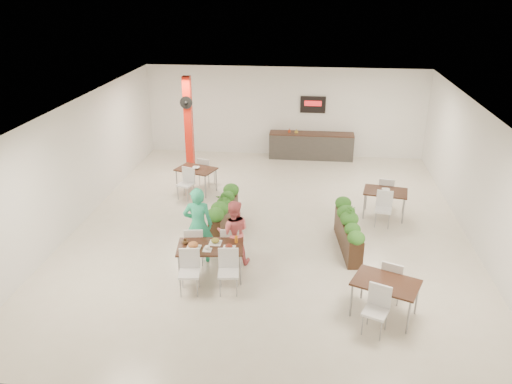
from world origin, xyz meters
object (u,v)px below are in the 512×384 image
at_px(diner_man, 198,225).
at_px(planter_left, 224,210).
at_px(diner_woman, 234,232).
at_px(red_column, 189,124).
at_px(side_table_a, 196,172).
at_px(side_table_b, 385,195).
at_px(side_table_c, 386,287).
at_px(service_counter, 311,145).
at_px(main_table, 210,251).
at_px(planter_right, 348,229).

height_order(diner_man, planter_left, diner_man).
bearing_deg(planter_left, diner_woman, -72.80).
height_order(red_column, side_table_a, red_column).
distance_m(planter_left, side_table_b, 4.38).
xyz_separation_m(red_column, side_table_c, (5.49, -7.28, -1.02)).
bearing_deg(service_counter, diner_woman, -102.45).
xyz_separation_m(red_column, diner_woman, (2.34, -5.65, -0.88)).
height_order(red_column, planter_left, red_column).
bearing_deg(service_counter, side_table_b, -66.39).
distance_m(main_table, diner_man, 0.81).
relative_size(red_column, main_table, 1.81).
distance_m(planter_left, planter_right, 3.21).
xyz_separation_m(service_counter, side_table_a, (-3.42, -3.54, 0.13)).
bearing_deg(diner_woman, red_column, -74.92).
bearing_deg(diner_woman, side_table_b, -149.70).
xyz_separation_m(service_counter, side_table_c, (1.49, -9.14, 0.13)).
height_order(diner_woman, planter_right, diner_woman).
bearing_deg(service_counter, main_table, -104.20).
bearing_deg(diner_man, side_table_a, -83.83).
distance_m(service_counter, diner_man, 7.92).
bearing_deg(side_table_c, service_counter, 121.83).
xyz_separation_m(planter_right, side_table_a, (-4.38, 3.03, 0.11)).
bearing_deg(service_counter, side_table_c, -80.72).
distance_m(service_counter, side_table_c, 9.26).
bearing_deg(side_table_a, main_table, -54.31).
distance_m(red_column, side_table_c, 9.17).
bearing_deg(planter_left, diner_man, -99.93).
relative_size(service_counter, side_table_c, 1.81).
distance_m(service_counter, main_table, 8.43).
bearing_deg(service_counter, planter_left, -110.30).
xyz_separation_m(service_counter, diner_man, (-2.46, -7.52, 0.41)).
bearing_deg(red_column, diner_woman, -67.51).
bearing_deg(main_table, red_column, 107.02).
distance_m(diner_woman, side_table_b, 4.67).
height_order(main_table, planter_left, planter_left).
bearing_deg(side_table_c, planter_right, 124.35).
bearing_deg(diner_woman, diner_man, -7.41).
height_order(service_counter, planter_right, service_counter).
bearing_deg(diner_man, planter_left, -107.34).
bearing_deg(side_table_b, diner_man, -137.46).
xyz_separation_m(planter_left, side_table_b, (4.21, 1.21, 0.11)).
relative_size(main_table, diner_man, 0.98).
relative_size(service_counter, main_table, 1.70).
bearing_deg(side_table_b, service_counter, 123.71).
bearing_deg(planter_left, side_table_c, -41.81).
bearing_deg(diner_man, red_column, -82.17).
relative_size(red_column, service_counter, 1.07).
bearing_deg(side_table_b, planter_left, -153.90).
height_order(red_column, diner_woman, red_column).
bearing_deg(side_table_c, side_table_a, 153.79).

